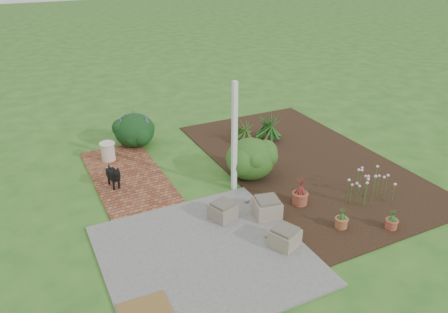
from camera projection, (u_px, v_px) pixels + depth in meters
name	position (u px, v px, depth m)	size (l,w,h in m)	color
ground	(224.00, 194.00, 9.67)	(80.00, 80.00, 0.00)	#2C611E
concrete_patio	(205.00, 254.00, 7.75)	(3.50, 3.50, 0.04)	#60605E
brick_path	(128.00, 175.00, 10.39)	(1.60, 3.50, 0.04)	brown
garden_bed	(303.00, 162.00, 11.06)	(4.00, 7.00, 0.03)	black
veranda_post	(234.00, 138.00, 9.32)	(0.10, 0.10, 2.50)	white
stone_trough_near	(285.00, 238.00, 7.89)	(0.46, 0.46, 0.31)	#736855
stone_trough_mid	(267.00, 208.00, 8.76)	(0.50, 0.50, 0.34)	gray
stone_trough_far	(223.00, 211.00, 8.69)	(0.45, 0.45, 0.30)	#716657
coir_doormat	(144.00, 309.00, 6.55)	(0.76, 0.49, 0.02)	brown
black_dog	(114.00, 175.00, 9.72)	(0.23, 0.61, 0.52)	black
cream_ceramic_urn	(108.00, 152.00, 11.01)	(0.34, 0.34, 0.46)	beige
evergreen_shrub	(250.00, 158.00, 10.13)	(1.14, 1.14, 0.97)	#0D3610
agapanthus_clump_back	(268.00, 124.00, 12.07)	(1.04, 1.04, 0.93)	#0D390B
agapanthus_clump_front	(244.00, 130.00, 11.98)	(0.83, 0.83, 0.73)	#133F0E
pink_flower_patch	(365.00, 185.00, 9.26)	(1.11, 1.11, 0.71)	#113D0F
terracotta_pot_bronze	(300.00, 198.00, 9.19)	(0.32, 0.32, 0.26)	#974833
terracotta_pot_small_left	(391.00, 224.00, 8.41)	(0.22, 0.22, 0.19)	#9E4935
terracotta_pot_small_right	(341.00, 223.00, 8.44)	(0.24, 0.24, 0.20)	#A05A36
purple_flowering_bush	(134.00, 129.00, 11.82)	(1.09, 1.09, 0.92)	black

